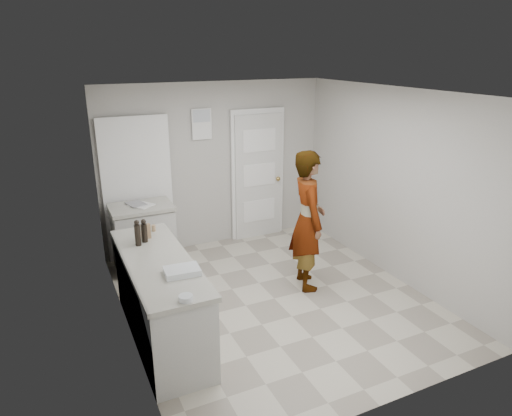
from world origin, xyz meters
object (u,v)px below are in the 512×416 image
oil_cruet_b (138,233)px  egg_bowl (186,298)px  baking_dish (182,271)px  spice_jar (154,228)px  person (308,221)px  oil_cruet_a (144,231)px  cake_mix_box (146,231)px

oil_cruet_b → egg_bowl: oil_cruet_b is taller
baking_dish → egg_bowl: bearing=-102.8°
spice_jar → baking_dish: (-0.01, -1.18, -0.01)m
person → spice_jar: size_ratio=24.33×
oil_cruet_a → baking_dish: size_ratio=0.77×
person → oil_cruet_b: size_ratio=6.15×
oil_cruet_b → baking_dish: 0.88m
oil_cruet_a → baking_dish: (0.15, -0.91, -0.10)m
spice_jar → person: bearing=-12.6°
person → spice_jar: person is taller
egg_bowl → cake_mix_box: bearing=90.3°
oil_cruet_b → baking_dish: bearing=-74.3°
cake_mix_box → spice_jar: bearing=51.9°
spice_jar → oil_cruet_a: (-0.16, -0.27, 0.09)m
spice_jar → baking_dish: size_ratio=0.21×
cake_mix_box → oil_cruet_a: oil_cruet_a is taller
spice_jar → baking_dish: 1.18m
spice_jar → baking_dish: bearing=-90.4°
cake_mix_box → baking_dish: size_ratio=0.49×
oil_cruet_b → egg_bowl: 1.34m
oil_cruet_a → baking_dish: 0.93m
cake_mix_box → egg_bowl: (0.01, -1.48, -0.06)m
person → egg_bowl: person is taller
oil_cruet_a → oil_cruet_b: (-0.08, -0.07, 0.01)m
oil_cruet_a → spice_jar: bearing=59.3°
oil_cruet_b → baking_dish: (0.24, -0.84, -0.11)m
spice_jar → egg_bowl: spice_jar is taller
egg_bowl → oil_cruet_a: bearing=91.7°
cake_mix_box → baking_dish: cake_mix_box is taller
spice_jar → egg_bowl: 1.67m
cake_mix_box → oil_cruet_a: (-0.03, -0.09, 0.04)m
person → egg_bowl: bearing=136.9°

